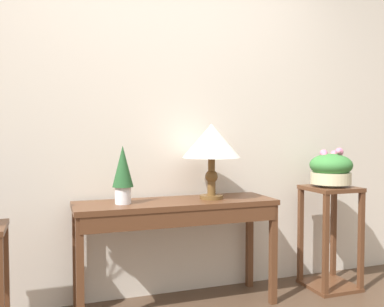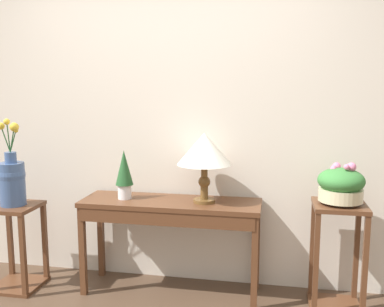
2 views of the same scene
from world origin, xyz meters
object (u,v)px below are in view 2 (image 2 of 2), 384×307
Objects in this scene: console_table at (170,214)px; flower_vase_tall_left at (12,178)px; pedestal_stand_left at (16,246)px; planter_bowl_wide_right at (341,185)px; table_lamp at (204,151)px; pedestal_stand_right at (337,257)px; potted_plant_on_console at (124,172)px.

flower_vase_tall_left is at bearing -173.94° from console_table.
pedestal_stand_left is 2.13× the size of planter_bowl_wide_right.
pedestal_stand_left is (-1.46, -0.15, -0.78)m from table_lamp.
flower_vase_tall_left reaches higher than table_lamp.
console_table is at bearing -174.43° from table_lamp.
pedestal_stand_right reaches higher than pedestal_stand_left.
potted_plant_on_console is 0.86m from flower_vase_tall_left.
console_table is at bearing -2.52° from potted_plant_on_console.
console_table is 1.25m from pedestal_stand_left.
table_lamp is at bearing 5.95° from pedestal_stand_left.
potted_plant_on_console reaches higher than planter_bowl_wide_right.
pedestal_stand_right is 0.52m from planter_bowl_wide_right.
flower_vase_tall_left reaches higher than planter_bowl_wide_right.
pedestal_stand_left is (-0.85, -0.14, -0.60)m from potted_plant_on_console.
potted_plant_on_console is at bearing 177.48° from console_table.
potted_plant_on_console is at bearing 178.64° from planter_bowl_wide_right.
table_lamp reaches higher than pedestal_stand_right.
potted_plant_on_console is at bearing -179.15° from table_lamp.
console_table is 0.47m from potted_plant_on_console.
console_table is at bearing 6.03° from pedestal_stand_left.
pedestal_stand_right is (0.95, -0.05, -0.72)m from table_lamp.
pedestal_stand_left is at bearing -170.42° from potted_plant_on_console.
pedestal_stand_left is at bearing 135.69° from flower_vase_tall_left.
pedestal_stand_right is (2.42, 0.11, 0.05)m from pedestal_stand_left.
potted_plant_on_console is (-0.61, -0.01, -0.18)m from table_lamp.
console_table is 0.55m from table_lamp.
pedestal_stand_right is (1.57, -0.04, -0.54)m from potted_plant_on_console.
console_table is 4.29× the size of planter_bowl_wide_right.
table_lamp is 0.77× the size of flower_vase_tall_left.
potted_plant_on_console is at bearing 178.63° from pedestal_stand_right.
console_table is at bearing 178.97° from pedestal_stand_right.
flower_vase_tall_left reaches higher than console_table.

